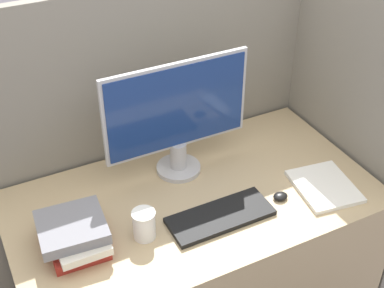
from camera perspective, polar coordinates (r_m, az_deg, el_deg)
cubicle_panel_rear at (r=2.46m, az=-4.40°, el=0.29°), size 1.86×0.04×1.48m
cubicle_panel_right at (r=2.53m, az=15.61°, el=0.08°), size 0.04×0.86×1.48m
desk at (r=2.41m, az=0.21°, el=-12.34°), size 1.46×0.80×0.74m
monitor at (r=2.13m, az=-1.58°, el=2.81°), size 0.62×0.19×0.50m
keyboard at (r=2.05m, az=3.04°, el=-7.71°), size 0.41×0.16×0.02m
mouse at (r=2.16m, az=9.42°, el=-5.52°), size 0.06×0.05×0.02m
coffee_cup at (r=1.96m, az=-5.13°, el=-8.55°), size 0.09×0.09×0.12m
book_stack at (r=1.96m, az=-12.40°, el=-9.31°), size 0.25×0.28×0.11m
paper_pile at (r=2.25m, az=13.93°, el=-4.40°), size 0.26×0.30×0.02m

